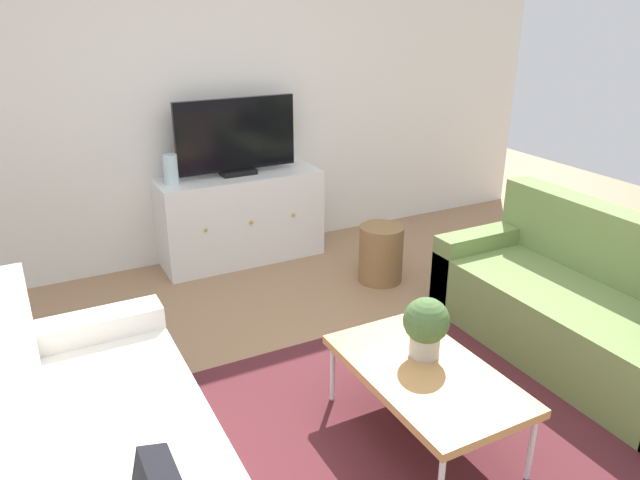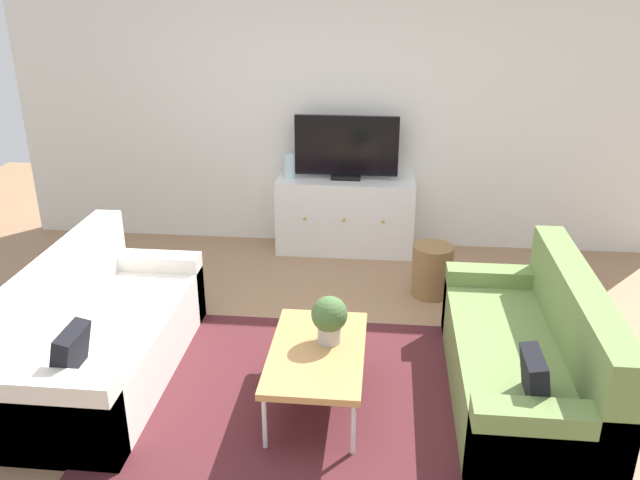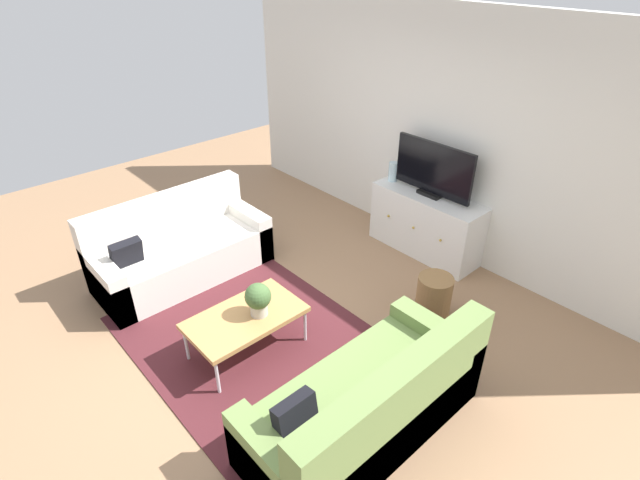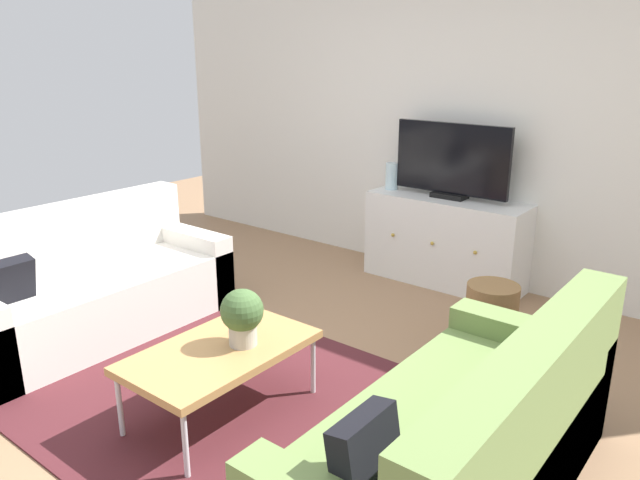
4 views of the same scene
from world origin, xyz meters
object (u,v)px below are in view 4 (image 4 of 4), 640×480
(couch_right_side, at_px, (470,452))
(coffee_table, at_px, (220,353))
(potted_plant, at_px, (242,315))
(flat_screen_tv, at_px, (452,161))
(glass_vase, at_px, (392,176))
(wicker_basket, at_px, (491,317))
(tv_console, at_px, (445,241))
(couch_left_side, at_px, (88,291))

(couch_right_side, distance_m, coffee_table, 1.37)
(coffee_table, height_order, potted_plant, potted_plant)
(flat_screen_tv, bearing_deg, coffee_table, -90.22)
(couch_right_side, bearing_deg, glass_vase, 128.54)
(flat_screen_tv, distance_m, wicker_basket, 1.46)
(wicker_basket, bearing_deg, tv_console, 132.01)
(couch_right_side, xyz_separation_m, flat_screen_tv, (-1.35, 2.39, 0.75))
(glass_vase, bearing_deg, coffee_table, -78.06)
(couch_left_side, relative_size, couch_right_side, 1.00)
(potted_plant, distance_m, wicker_basket, 1.74)
(couch_left_side, distance_m, flat_screen_tv, 2.93)
(flat_screen_tv, relative_size, wicker_basket, 2.20)
(glass_vase, xyz_separation_m, wicker_basket, (1.35, -0.89, -0.63))
(flat_screen_tv, bearing_deg, wicker_basket, -48.62)
(wicker_basket, bearing_deg, glass_vase, 146.51)
(tv_console, relative_size, glass_vase, 5.80)
(wicker_basket, bearing_deg, potted_plant, -115.99)
(potted_plant, bearing_deg, glass_vase, 103.95)
(flat_screen_tv, xyz_separation_m, wicker_basket, (0.80, -0.91, -0.82))
(couch_right_side, height_order, tv_console, couch_right_side)
(potted_plant, distance_m, tv_console, 2.43)
(couch_left_side, bearing_deg, couch_right_side, 0.00)
(couch_right_side, relative_size, coffee_table, 1.83)
(couch_right_side, height_order, flat_screen_tv, flat_screen_tv)
(glass_vase, relative_size, wicker_basket, 0.51)
(couch_left_side, distance_m, tv_console, 2.82)
(potted_plant, height_order, flat_screen_tv, flat_screen_tv)
(coffee_table, distance_m, flat_screen_tv, 2.63)
(coffee_table, relative_size, potted_plant, 3.24)
(couch_left_side, bearing_deg, flat_screen_tv, 57.54)
(flat_screen_tv, xyz_separation_m, glass_vase, (-0.54, -0.02, -0.19))
(couch_right_side, distance_m, potted_plant, 1.32)
(tv_console, height_order, glass_vase, glass_vase)
(couch_right_side, bearing_deg, tv_console, 119.57)
(couch_right_side, relative_size, tv_console, 1.39)
(couch_right_side, distance_m, glass_vase, 3.09)
(coffee_table, height_order, tv_console, tv_console)
(couch_right_side, bearing_deg, wicker_basket, 110.15)
(tv_console, height_order, flat_screen_tv, flat_screen_tv)
(tv_console, distance_m, flat_screen_tv, 0.67)
(couch_left_side, xyz_separation_m, tv_console, (1.52, 2.37, 0.08))
(couch_left_side, height_order, potted_plant, couch_left_side)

